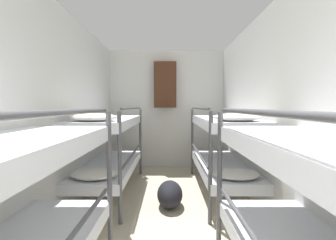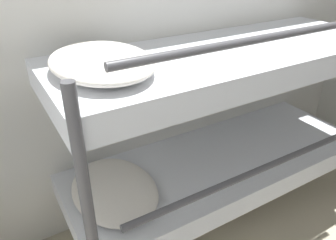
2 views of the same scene
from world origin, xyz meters
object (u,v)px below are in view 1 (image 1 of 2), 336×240
bunk_stack_right_far (223,145)px  duffel_bag (170,194)px  bunk_stack_left_far (109,145)px  hanging_coat (166,85)px

bunk_stack_right_far → duffel_bag: bearing=-152.1°
bunk_stack_left_far → bunk_stack_right_far: size_ratio=1.00×
bunk_stack_left_far → hanging_coat: 1.82m
bunk_stack_left_far → duffel_bag: size_ratio=3.86×
bunk_stack_left_far → duffel_bag: 1.10m
bunk_stack_right_far → hanging_coat: size_ratio=2.02×
bunk_stack_left_far → bunk_stack_right_far: (1.61, 0.00, 0.00)m
hanging_coat → bunk_stack_right_far: bearing=-57.9°
bunk_stack_left_far → duffel_bag: bunk_stack_left_far is taller
bunk_stack_left_far → bunk_stack_right_far: 1.61m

